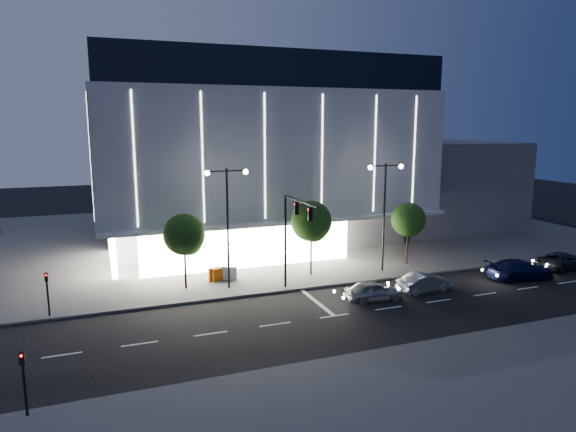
{
  "coord_description": "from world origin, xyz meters",
  "views": [
    {
      "loc": [
        -11.71,
        -29.57,
        12.11
      ],
      "look_at": [
        2.15,
        7.3,
        5.0
      ],
      "focal_mm": 32.0,
      "sensor_mm": 36.0,
      "label": 1
    }
  ],
  "objects_px": {
    "car_fourth": "(564,260)",
    "barrier_a": "(219,274)",
    "car_second": "(425,283)",
    "car_third": "(520,269)",
    "tree_left": "(185,237)",
    "traffic_mast": "(293,226)",
    "ped_signal_near": "(24,377)",
    "tree_right": "(408,221)",
    "car_lead": "(374,291)",
    "ped_signal_far": "(47,289)",
    "barrier_b": "(220,273)",
    "street_lamp_west": "(227,210)",
    "tree_mid": "(311,223)",
    "barrier_d": "(230,273)",
    "barrier_c": "(215,274)",
    "street_lamp_east": "(385,201)"
  },
  "relations": [
    {
      "from": "car_second",
      "to": "car_third",
      "type": "distance_m",
      "value": 8.88
    },
    {
      "from": "street_lamp_west",
      "to": "ped_signal_near",
      "type": "bearing_deg",
      "value": -131.63
    },
    {
      "from": "street_lamp_east",
      "to": "tree_right",
      "type": "relative_size",
      "value": 1.63
    },
    {
      "from": "traffic_mast",
      "to": "ped_signal_far",
      "type": "distance_m",
      "value": 16.35
    },
    {
      "from": "tree_left",
      "to": "barrier_a",
      "type": "xyz_separation_m",
      "value": [
        2.71,
        0.97,
        -3.38
      ]
    },
    {
      "from": "street_lamp_west",
      "to": "car_fourth",
      "type": "height_order",
      "value": "street_lamp_west"
    },
    {
      "from": "tree_right",
      "to": "barrier_c",
      "type": "relative_size",
      "value": 5.01
    },
    {
      "from": "traffic_mast",
      "to": "street_lamp_west",
      "type": "bearing_deg",
      "value": 146.35
    },
    {
      "from": "ped_signal_far",
      "to": "ped_signal_near",
      "type": "height_order",
      "value": "same"
    },
    {
      "from": "barrier_a",
      "to": "car_lead",
      "type": "bearing_deg",
      "value": -56.45
    },
    {
      "from": "tree_mid",
      "to": "tree_right",
      "type": "distance_m",
      "value": 9.01
    },
    {
      "from": "car_fourth",
      "to": "barrier_c",
      "type": "relative_size",
      "value": 4.59
    },
    {
      "from": "ped_signal_near",
      "to": "car_fourth",
      "type": "bearing_deg",
      "value": 12.75
    },
    {
      "from": "car_second",
      "to": "ped_signal_far",
      "type": "bearing_deg",
      "value": 75.65
    },
    {
      "from": "car_second",
      "to": "barrier_b",
      "type": "xyz_separation_m",
      "value": [
        -13.42,
        7.74,
        -0.04
      ]
    },
    {
      "from": "tree_mid",
      "to": "barrier_a",
      "type": "height_order",
      "value": "tree_mid"
    },
    {
      "from": "street_lamp_west",
      "to": "car_third",
      "type": "height_order",
      "value": "street_lamp_west"
    },
    {
      "from": "tree_mid",
      "to": "barrier_b",
      "type": "xyz_separation_m",
      "value": [
        -7.2,
        1.24,
        -3.68
      ]
    },
    {
      "from": "car_third",
      "to": "barrier_b",
      "type": "height_order",
      "value": "car_third"
    },
    {
      "from": "barrier_d",
      "to": "street_lamp_east",
      "type": "bearing_deg",
      "value": 3.59
    },
    {
      "from": "ped_signal_far",
      "to": "barrier_c",
      "type": "height_order",
      "value": "ped_signal_far"
    },
    {
      "from": "street_lamp_west",
      "to": "barrier_d",
      "type": "xyz_separation_m",
      "value": [
        0.56,
        1.94,
        -5.31
      ]
    },
    {
      "from": "ped_signal_near",
      "to": "tree_right",
      "type": "height_order",
      "value": "tree_right"
    },
    {
      "from": "car_lead",
      "to": "traffic_mast",
      "type": "bearing_deg",
      "value": 61.45
    },
    {
      "from": "barrier_b",
      "to": "barrier_d",
      "type": "xyz_separation_m",
      "value": [
        0.73,
        -0.32,
        0.0
      ]
    },
    {
      "from": "car_second",
      "to": "car_third",
      "type": "relative_size",
      "value": 0.78
    },
    {
      "from": "ped_signal_far",
      "to": "tree_right",
      "type": "xyz_separation_m",
      "value": [
        28.03,
        2.52,
        2.0
      ]
    },
    {
      "from": "ped_signal_far",
      "to": "car_second",
      "type": "bearing_deg",
      "value": -8.96
    },
    {
      "from": "car_second",
      "to": "car_third",
      "type": "xyz_separation_m",
      "value": [
        8.88,
        -0.01,
        0.09
      ]
    },
    {
      "from": "street_lamp_west",
      "to": "tree_mid",
      "type": "xyz_separation_m",
      "value": [
        7.03,
        1.02,
        -1.62
      ]
    },
    {
      "from": "tree_left",
      "to": "barrier_a",
      "type": "height_order",
      "value": "tree_left"
    },
    {
      "from": "tree_left",
      "to": "car_fourth",
      "type": "height_order",
      "value": "tree_left"
    },
    {
      "from": "barrier_d",
      "to": "ped_signal_far",
      "type": "bearing_deg",
      "value": -152.21
    },
    {
      "from": "tree_right",
      "to": "car_lead",
      "type": "relative_size",
      "value": 1.35
    },
    {
      "from": "traffic_mast",
      "to": "street_lamp_west",
      "type": "xyz_separation_m",
      "value": [
        -4.0,
        2.66,
        0.93
      ]
    },
    {
      "from": "barrier_a",
      "to": "traffic_mast",
      "type": "bearing_deg",
      "value": -63.19
    },
    {
      "from": "street_lamp_west",
      "to": "barrier_b",
      "type": "height_order",
      "value": "street_lamp_west"
    },
    {
      "from": "tree_left",
      "to": "car_fourth",
      "type": "xyz_separation_m",
      "value": [
        30.92,
        -5.48,
        -3.33
      ]
    },
    {
      "from": "ped_signal_far",
      "to": "ped_signal_near",
      "type": "xyz_separation_m",
      "value": [
        0.0,
        -12.0,
        0.0
      ]
    },
    {
      "from": "barrier_d",
      "to": "traffic_mast",
      "type": "bearing_deg",
      "value": -40.74
    },
    {
      "from": "ped_signal_near",
      "to": "barrier_b",
      "type": "distance_m",
      "value": 19.75
    },
    {
      "from": "traffic_mast",
      "to": "tree_left",
      "type": "relative_size",
      "value": 1.24
    },
    {
      "from": "street_lamp_east",
      "to": "tree_left",
      "type": "bearing_deg",
      "value": 176.35
    },
    {
      "from": "tree_left",
      "to": "barrier_b",
      "type": "height_order",
      "value": "tree_left"
    },
    {
      "from": "car_third",
      "to": "traffic_mast",
      "type": "bearing_deg",
      "value": 87.29
    },
    {
      "from": "tree_right",
      "to": "barrier_d",
      "type": "xyz_separation_m",
      "value": [
        -15.47,
        0.92,
        -3.23
      ]
    },
    {
      "from": "ped_signal_near",
      "to": "car_second",
      "type": "distance_m",
      "value": 26.52
    },
    {
      "from": "ped_signal_near",
      "to": "tree_mid",
      "type": "distance_m",
      "value": 24.06
    },
    {
      "from": "barrier_b",
      "to": "barrier_a",
      "type": "bearing_deg",
      "value": -96.61
    },
    {
      "from": "car_fourth",
      "to": "barrier_a",
      "type": "bearing_deg",
      "value": 70.0
    }
  ]
}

